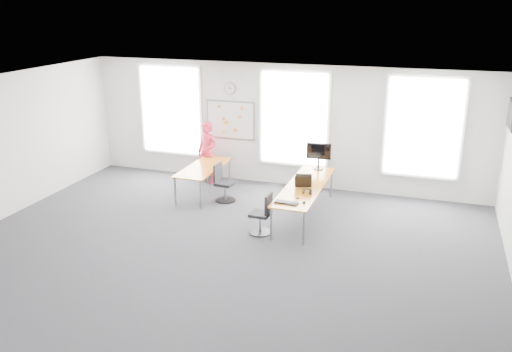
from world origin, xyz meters
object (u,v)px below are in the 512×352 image
(desk_right, at_px, (305,188))
(desk_left, at_px, (203,169))
(chair_left, at_px, (223,185))
(chair_right, at_px, (263,216))
(monitor, at_px, (319,154))
(person, at_px, (207,152))
(headphones, at_px, (307,191))
(keyboard, at_px, (286,203))

(desk_right, xyz_separation_m, desk_left, (-2.60, 0.59, -0.02))
(desk_right, relative_size, desk_left, 1.52)
(chair_left, bearing_deg, chair_right, -130.98)
(chair_right, xyz_separation_m, monitor, (0.59, 2.35, 0.70))
(chair_left, bearing_deg, person, 42.66)
(person, distance_m, headphones, 3.59)
(desk_right, bearing_deg, chair_right, -116.75)
(chair_right, xyz_separation_m, person, (-2.30, 2.60, 0.41))
(desk_left, xyz_separation_m, chair_right, (2.03, -1.73, -0.26))
(chair_left, bearing_deg, desk_right, -94.78)
(desk_left, distance_m, chair_right, 2.67)
(desk_left, distance_m, monitor, 2.73)
(chair_left, distance_m, monitor, 2.31)
(person, relative_size, headphones, 8.02)
(person, xyz_separation_m, keyboard, (2.78, -2.58, -0.07))
(desk_left, height_order, chair_left, chair_left)
(person, bearing_deg, chair_right, -31.47)
(chair_left, bearing_deg, desk_left, 71.97)
(desk_right, height_order, monitor, monitor)
(desk_left, height_order, monitor, monitor)
(monitor, bearing_deg, chair_right, -109.55)
(person, bearing_deg, desk_right, -9.99)
(chair_right, relative_size, chair_left, 0.97)
(chair_right, distance_m, chair_left, 2.05)
(person, relative_size, monitor, 2.49)
(chair_right, bearing_deg, desk_left, -128.49)
(chair_left, height_order, monitor, monitor)
(desk_left, relative_size, keyboard, 4.00)
(monitor, bearing_deg, desk_right, -96.38)
(keyboard, relative_size, monitor, 0.75)
(chair_left, distance_m, headphones, 2.34)
(monitor, bearing_deg, keyboard, -98.24)
(chair_left, xyz_separation_m, headphones, (2.15, -0.82, 0.37))
(desk_left, bearing_deg, person, 107.49)
(desk_right, relative_size, person, 1.84)
(chair_left, xyz_separation_m, person, (-0.87, 1.12, 0.40))
(desk_left, xyz_separation_m, keyboard, (2.50, -1.71, 0.08))
(desk_right, bearing_deg, headphones, -72.41)
(chair_right, height_order, headphones, chair_right)
(keyboard, bearing_deg, person, 145.89)
(desk_left, bearing_deg, desk_right, -12.85)
(desk_left, height_order, keyboard, keyboard)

